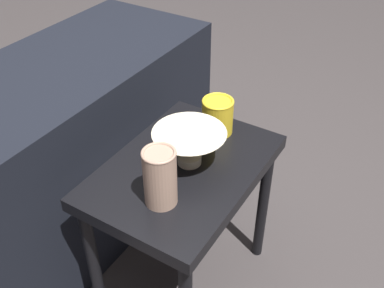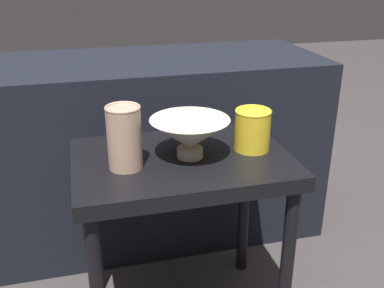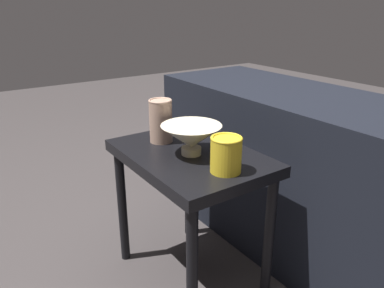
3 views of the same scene
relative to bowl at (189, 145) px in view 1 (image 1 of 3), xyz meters
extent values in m
plane|color=#383333|center=(-0.02, 0.01, -0.59)|extent=(8.00, 8.00, 0.00)
cube|color=black|center=(-0.02, 0.01, -0.08)|extent=(0.57, 0.39, 0.04)
cylinder|color=black|center=(0.23, -0.15, -0.35)|extent=(0.04, 0.04, 0.49)
cylinder|color=black|center=(-0.27, 0.17, -0.35)|extent=(0.04, 0.04, 0.49)
cylinder|color=black|center=(0.23, 0.17, -0.35)|extent=(0.04, 0.04, 0.49)
cube|color=black|center=(-0.02, 0.52, -0.25)|extent=(1.24, 0.50, 0.68)
cylinder|color=beige|center=(0.00, 0.00, -0.05)|extent=(0.07, 0.07, 0.03)
cone|color=beige|center=(0.00, 0.00, 0.00)|extent=(0.21, 0.21, 0.08)
cylinder|color=tan|center=(-0.17, -0.02, 0.01)|extent=(0.08, 0.08, 0.16)
torus|color=tan|center=(-0.17, -0.02, 0.09)|extent=(0.09, 0.09, 0.01)
cylinder|color=gold|center=(0.17, 0.01, -0.01)|extent=(0.10, 0.10, 0.11)
torus|color=gold|center=(0.17, 0.01, 0.05)|extent=(0.10, 0.10, 0.01)
camera|label=1|loc=(-0.83, -0.52, 0.75)|focal=42.00mm
camera|label=2|loc=(-0.26, -1.04, 0.43)|focal=42.00mm
camera|label=3|loc=(0.98, -0.67, 0.42)|focal=35.00mm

